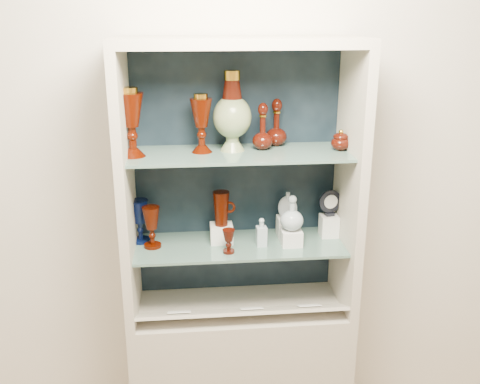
{
  "coord_description": "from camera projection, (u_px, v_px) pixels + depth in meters",
  "views": [
    {
      "loc": [
        -0.21,
        -0.63,
        2.02
      ],
      "look_at": [
        0.0,
        1.53,
        1.3
      ],
      "focal_mm": 40.0,
      "sensor_mm": 36.0,
      "label": 1
    }
  ],
  "objects": [
    {
      "name": "shelf_lower",
      "position": [
        240.0,
        245.0,
        2.39
      ],
      "size": [
        0.92,
        0.34,
        0.01
      ],
      "primitive_type": "cube",
      "color": "slate",
      "rests_on": "cabinet_side_left"
    },
    {
      "name": "ruby_goblet_tall",
      "position": [
        152.0,
        227.0,
        2.33
      ],
      "size": [
        0.08,
        0.08,
        0.19
      ],
      "primitive_type": null,
      "rotation": [
        0.0,
        0.0,
        0.02
      ],
      "color": "#3F0C00",
      "rests_on": "shelf_lower"
    },
    {
      "name": "cobalt_goblet",
      "position": [
        140.0,
        221.0,
        2.38
      ],
      "size": [
        0.09,
        0.09,
        0.2
      ],
      "primitive_type": null,
      "rotation": [
        0.0,
        0.0,
        -0.11
      ],
      "color": "#07113D",
      "rests_on": "shelf_lower"
    },
    {
      "name": "riser_cameo_medallion",
      "position": [
        329.0,
        226.0,
        2.46
      ],
      "size": [
        0.08,
        0.08,
        0.1
      ],
      "primitive_type": "cube",
      "color": "silver",
      "rests_on": "shelf_lower"
    },
    {
      "name": "label_card_1",
      "position": [
        179.0,
        312.0,
        2.32
      ],
      "size": [
        0.1,
        0.06,
        0.03
      ],
      "primitive_type": "cube",
      "rotation": [
        -0.44,
        0.0,
        0.0
      ],
      "color": "white",
      "rests_on": "label_ledge"
    },
    {
      "name": "cabinet_base",
      "position": [
        240.0,
        373.0,
        2.58
      ],
      "size": [
        1.0,
        0.4,
        0.75
      ],
      "primitive_type": "cube",
      "color": "#BFB5A1",
      "rests_on": "ground"
    },
    {
      "name": "label_ledge",
      "position": [
        242.0,
        312.0,
        2.35
      ],
      "size": [
        0.92,
        0.17,
        0.09
      ],
      "primitive_type": "cube",
      "rotation": [
        -0.44,
        0.0,
        0.0
      ],
      "color": "#BFB5A1",
      "rests_on": "cabinet_base"
    },
    {
      "name": "cabinet_top_cap",
      "position": [
        240.0,
        42.0,
        2.1
      ],
      "size": [
        1.0,
        0.4,
        0.04
      ],
      "primitive_type": "cube",
      "color": "#BFB5A1",
      "rests_on": "cabinet_side_left"
    },
    {
      "name": "cabinet_side_right",
      "position": [
        349.0,
        183.0,
        2.33
      ],
      "size": [
        0.04,
        0.4,
        1.15
      ],
      "primitive_type": "cube",
      "color": "#BFB5A1",
      "rests_on": "cabinet_base"
    },
    {
      "name": "label_card_2",
      "position": [
        309.0,
        305.0,
        2.37
      ],
      "size": [
        0.1,
        0.06,
        0.03
      ],
      "primitive_type": "cube",
      "rotation": [
        -0.44,
        0.0,
        0.0
      ],
      "color": "white",
      "rests_on": "label_ledge"
    },
    {
      "name": "pedestal_lamp_left",
      "position": [
        131.0,
        122.0,
        2.15
      ],
      "size": [
        0.12,
        0.12,
        0.28
      ],
      "primitive_type": null,
      "rotation": [
        0.0,
        0.0,
        0.16
      ],
      "color": "#3F0C00",
      "rests_on": "shelf_upper"
    },
    {
      "name": "cameo_medallion",
      "position": [
        330.0,
        203.0,
        2.42
      ],
      "size": [
        0.11,
        0.06,
        0.13
      ],
      "primitive_type": null,
      "rotation": [
        0.0,
        0.0,
        0.18
      ],
      "color": "black",
      "rests_on": "riser_cameo_medallion"
    },
    {
      "name": "lidded_bowl",
      "position": [
        341.0,
        140.0,
        2.28
      ],
      "size": [
        0.1,
        0.1,
        0.09
      ],
      "primitive_type": null,
      "rotation": [
        0.0,
        0.0,
        0.27
      ],
      "color": "#401007",
      "rests_on": "shelf_upper"
    },
    {
      "name": "riser_flat_flask",
      "position": [
        287.0,
        226.0,
        2.46
      ],
      "size": [
        0.09,
        0.09,
        0.09
      ],
      "primitive_type": "cube",
      "color": "silver",
      "rests_on": "shelf_lower"
    },
    {
      "name": "label_card_0",
      "position": [
        252.0,
        308.0,
        2.35
      ],
      "size": [
        0.1,
        0.06,
        0.03
      ],
      "primitive_type": "cube",
      "rotation": [
        -0.44,
        0.0,
        0.0
      ],
      "color": "white",
      "rests_on": "label_ledge"
    },
    {
      "name": "riser_clear_round_decanter",
      "position": [
        291.0,
        237.0,
        2.37
      ],
      "size": [
        0.09,
        0.09,
        0.07
      ],
      "primitive_type": "cube",
      "color": "silver",
      "rests_on": "shelf_lower"
    },
    {
      "name": "ruby_pitcher",
      "position": [
        221.0,
        209.0,
        2.36
      ],
      "size": [
        0.13,
        0.1,
        0.15
      ],
      "primitive_type": null,
      "rotation": [
        0.0,
        0.0,
        -0.22
      ],
      "color": "#3F0C00",
      "rests_on": "riser_ruby_pitcher"
    },
    {
      "name": "cabinet_back_panel",
      "position": [
        236.0,
        174.0,
        2.46
      ],
      "size": [
        0.98,
        0.02,
        1.15
      ],
      "primitive_type": "cube",
      "color": "black",
      "rests_on": "cabinet_base"
    },
    {
      "name": "clear_square_bottle",
      "position": [
        261.0,
        232.0,
        2.35
      ],
      "size": [
        0.05,
        0.05,
        0.13
      ],
      "primitive_type": null,
      "rotation": [
        0.0,
        0.0,
        0.06
      ],
      "color": "#A0B3BD",
      "rests_on": "shelf_lower"
    },
    {
      "name": "clear_round_decanter",
      "position": [
        292.0,
        214.0,
        2.33
      ],
      "size": [
        0.12,
        0.12,
        0.15
      ],
      "primitive_type": null,
      "rotation": [
        0.0,
        0.0,
        -0.2
      ],
      "color": "#A0B3BD",
      "rests_on": "riser_clear_round_decanter"
    },
    {
      "name": "flat_flask",
      "position": [
        288.0,
        204.0,
        2.43
      ],
      "size": [
        0.1,
        0.07,
        0.13
      ],
      "primitive_type": null,
      "rotation": [
        0.0,
        0.0,
        -0.42
      ],
      "color": "silver",
      "rests_on": "riser_flat_flask"
    },
    {
      "name": "cabinet_side_left",
      "position": [
        126.0,
        190.0,
        2.24
      ],
      "size": [
        0.04,
        0.4,
        1.15
      ],
      "primitive_type": "cube",
      "color": "#BFB5A1",
      "rests_on": "cabinet_base"
    },
    {
      "name": "ruby_goblet_small",
      "position": [
        229.0,
        241.0,
        2.28
      ],
      "size": [
        0.06,
        0.06,
        0.11
      ],
      "primitive_type": null,
      "rotation": [
        0.0,
        0.0,
        0.03
      ],
      "color": "#401007",
      "rests_on": "shelf_lower"
    },
    {
      "name": "ruby_decanter_a",
      "position": [
        263.0,
        124.0,
        2.27
      ],
      "size": [
        0.11,
        0.11,
        0.23
      ],
      "primitive_type": null,
      "rotation": [
        0.0,
        0.0,
        0.29
      ],
      "color": "#401007",
      "rests_on": "shelf_upper"
    },
    {
      "name": "enamel_urn",
      "position": [
        232.0,
        111.0,
        2.24
      ],
      "size": [
        0.2,
        0.2,
        0.34
      ],
      "primitive_type": null,
      "rotation": [
        0.0,
        0.0,
        -0.29
      ],
      "color": "#10411D",
      "rests_on": "shelf_upper"
    },
    {
      "name": "wall_back",
      "position": [
        235.0,
        157.0,
        2.47
      ],
      "size": [
        3.5,
        0.02,
        2.8
      ],
      "primitive_type": "cube",
      "color": "beige",
      "rests_on": "ground"
    },
    {
      "name": "pedestal_lamp_right",
      "position": [
        201.0,
        123.0,
        2.22
      ],
      "size": [
        0.1,
        0.1,
        0.25
      ],
      "primitive_type": null,
      "rotation": [
        0.0,
        0.0,
        0.07
      ],
      "color": "#3F0C00",
      "rests_on": "shelf_upper"
    },
    {
      "name": "shelf_upper",
      "position": [
        240.0,
        154.0,
        2.26
      ],
      "size": [
        0.92,
        0.34,
        0.01
      ],
      "primitive_type": "cube",
      "color": "slate",
      "rests_on": "cabinet_side_left"
    },
    {
      "name": "ruby_decanter_b",
      "position": [
        277.0,
        121.0,
        2.34
      ],
      "size": [
        0.1,
        0.1,
        0.22
      ],
      "primitive_type": null,
      "rotation": [
        0.0,
        0.0,
        -0.1
      ],
      "color": "#401007",
      "rests_on": "shelf_upper"
    },
    {
      "name": "riser_ruby_pitcher",
      "position": [
        221.0,
        233.0,
        2.4
      ],
      "size": [
        0.1,
        0.1,
        0.08
      ],
      "primitive_type": "cube",
      "color": "silver",
      "rests_on": "shelf_lower"
    }
  ]
}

